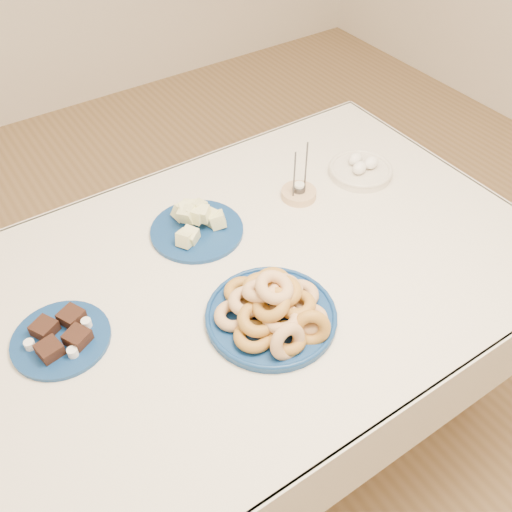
# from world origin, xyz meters

# --- Properties ---
(ground) EXTENTS (5.00, 5.00, 0.00)m
(ground) POSITION_xyz_m (0.00, 0.00, 0.00)
(ground) COLOR olive
(ground) RESTS_ON ground
(dining_table) EXTENTS (1.71, 1.11, 0.75)m
(dining_table) POSITION_xyz_m (0.00, 0.00, 0.64)
(dining_table) COLOR brown
(dining_table) RESTS_ON ground
(donut_platter) EXTENTS (0.38, 0.38, 0.15)m
(donut_platter) POSITION_xyz_m (-0.04, -0.18, 0.79)
(donut_platter) COLOR navy
(donut_platter) RESTS_ON dining_table
(melon_plate) EXTENTS (0.29, 0.29, 0.09)m
(melon_plate) POSITION_xyz_m (-0.03, 0.22, 0.78)
(melon_plate) COLOR navy
(melon_plate) RESTS_ON dining_table
(brownie_plate) EXTENTS (0.27, 0.27, 0.04)m
(brownie_plate) POSITION_xyz_m (-0.50, 0.05, 0.76)
(brownie_plate) COLOR navy
(brownie_plate) RESTS_ON dining_table
(candle_holder) EXTENTS (0.14, 0.14, 0.19)m
(candle_holder) POSITION_xyz_m (0.32, 0.18, 0.77)
(candle_holder) COLOR tan
(candle_holder) RESTS_ON dining_table
(egg_bowl) EXTENTS (0.25, 0.25, 0.07)m
(egg_bowl) POSITION_xyz_m (0.56, 0.16, 0.77)
(egg_bowl) COLOR beige
(egg_bowl) RESTS_ON dining_table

